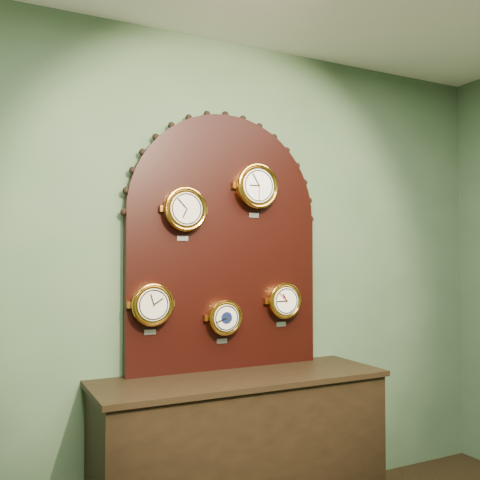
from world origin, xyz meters
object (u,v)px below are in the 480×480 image
display_board (225,233)px  barometer (224,317)px  roman_clock (185,209)px  tide_clock (284,301)px  hygrometer (152,304)px  arabic_clock (256,186)px  shop_counter (242,454)px

display_board → barometer: 0.50m
barometer → roman_clock: bearing=-179.8°
barometer → tide_clock: 0.41m
display_board → hygrometer: 0.62m
hygrometer → display_board: bearing=8.1°
display_board → roman_clock: size_ratio=5.07×
display_board → barometer: bearing=-118.1°
hygrometer → tide_clock: size_ratio=1.05×
arabic_clock → barometer: 0.80m
hygrometer → tide_clock: 0.83m
display_board → arabic_clock: display_board is taller
roman_clock → hygrometer: 0.56m
barometer → tide_clock: size_ratio=0.95×
hygrometer → barometer: 0.44m
shop_counter → arabic_clock: size_ratio=4.97×
arabic_clock → tide_clock: (0.19, 0.00, -0.69)m
display_board → tide_clock: bearing=-10.4°
roman_clock → shop_counter: bearing=-28.6°
display_board → roman_clock: 0.31m
display_board → tide_clock: 0.55m
shop_counter → tide_clock: (0.36, 0.15, 0.82)m
display_board → hygrometer: (-0.47, -0.07, -0.40)m
display_board → hygrometer: display_board is taller
hygrometer → shop_counter: bearing=-18.2°
arabic_clock → shop_counter: bearing=-139.0°
roman_clock → tide_clock: (0.64, 0.00, -0.53)m
hygrometer → barometer: (0.43, 0.00, -0.09)m
arabic_clock → tide_clock: size_ratio=1.19×
barometer → arabic_clock: bearing=-0.4°
arabic_clock → tide_clock: bearing=0.4°
shop_counter → hygrometer: hygrometer is taller
arabic_clock → barometer: (-0.21, 0.00, -0.77)m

